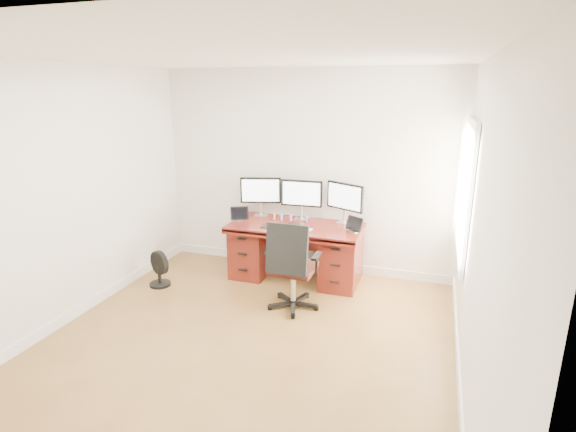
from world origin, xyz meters
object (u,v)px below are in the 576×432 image
(floor_fan, at_px, (159,269))
(monitor_center, at_px, (302,195))
(desk, at_px, (296,249))
(keyboard, at_px, (288,227))
(office_chair, at_px, (292,281))

(floor_fan, distance_m, monitor_center, 2.07)
(floor_fan, relative_size, monitor_center, 0.84)
(desk, xyz_separation_m, keyboard, (-0.06, -0.16, 0.36))
(office_chair, height_order, floor_fan, office_chair)
(keyboard, bearing_deg, desk, 79.37)
(floor_fan, distance_m, keyboard, 1.73)
(floor_fan, xyz_separation_m, monitor_center, (1.58, 1.01, 0.86))
(office_chair, bearing_deg, monitor_center, 102.11)
(monitor_center, height_order, keyboard, monitor_center)
(desk, height_order, floor_fan, desk)
(monitor_center, xyz_separation_m, keyboard, (-0.06, -0.40, -0.33))
(floor_fan, relative_size, keyboard, 1.60)
(floor_fan, bearing_deg, office_chair, 21.33)
(desk, xyz_separation_m, floor_fan, (-1.58, -0.77, -0.18))
(floor_fan, xyz_separation_m, keyboard, (1.53, 0.61, 0.53))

